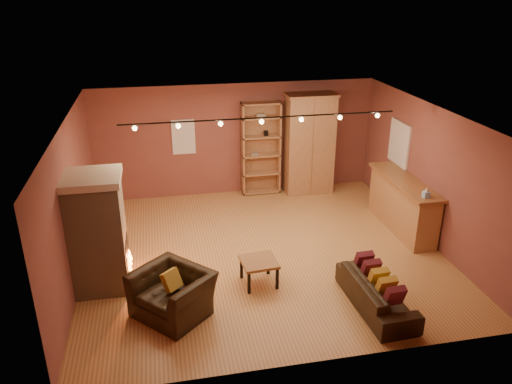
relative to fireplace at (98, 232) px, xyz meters
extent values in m
plane|color=#A86F3B|center=(3.04, 0.60, -1.06)|extent=(7.00, 7.00, 0.00)
plane|color=brown|center=(3.04, 0.60, 1.74)|extent=(7.00, 7.00, 0.00)
cube|color=brown|center=(3.04, 3.85, 0.34)|extent=(7.00, 0.02, 2.80)
cube|color=brown|center=(-0.46, 0.60, 0.34)|extent=(0.02, 6.50, 2.80)
cube|color=brown|center=(6.54, 0.60, 0.34)|extent=(0.02, 6.50, 2.80)
cube|color=tan|center=(-0.01, 0.00, -0.06)|extent=(0.90, 0.90, 2.00)
cube|color=beige|center=(-0.01, 0.00, 1.00)|extent=(0.98, 0.98, 0.12)
cube|color=black|center=(0.40, 0.00, -0.46)|extent=(0.10, 0.65, 0.55)
cone|color=orange|center=(0.46, 0.00, -0.58)|extent=(0.10, 0.10, 0.22)
cube|color=white|center=(1.74, 3.83, 0.49)|extent=(0.56, 0.04, 0.86)
cube|color=tan|center=(3.64, 3.83, 0.12)|extent=(0.97, 0.04, 2.36)
cube|color=tan|center=(3.18, 3.66, 0.12)|extent=(0.04, 0.38, 2.36)
cube|color=tan|center=(4.10, 3.66, 0.12)|extent=(0.04, 0.38, 2.36)
cube|color=gray|center=(3.48, 3.66, -0.01)|extent=(0.18, 0.12, 0.05)
cube|color=black|center=(3.77, 3.66, 0.52)|extent=(0.10, 0.10, 0.12)
cube|color=tan|center=(3.64, 3.66, -1.02)|extent=(0.97, 0.38, 0.04)
cube|color=tan|center=(3.64, 3.66, -0.52)|extent=(0.97, 0.38, 0.03)
cube|color=tan|center=(3.64, 3.66, -0.04)|extent=(0.97, 0.38, 0.04)
cube|color=tan|center=(3.64, 3.66, 0.44)|extent=(0.97, 0.38, 0.04)
cube|color=tan|center=(3.64, 3.66, 0.92)|extent=(0.97, 0.38, 0.04)
cube|color=tan|center=(3.64, 3.66, 1.28)|extent=(0.97, 0.38, 0.04)
cube|color=tan|center=(4.85, 3.53, 0.19)|extent=(1.19, 0.65, 2.49)
cube|color=#9A6338|center=(4.85, 3.21, 0.19)|extent=(0.02, 0.01, 2.39)
cube|color=tan|center=(4.85, 3.53, 1.46)|extent=(1.25, 0.71, 0.06)
cube|color=tan|center=(6.24, 1.05, -0.52)|extent=(0.51, 2.26, 1.08)
cube|color=#9A6338|center=(6.24, 1.05, 0.05)|extent=(0.63, 2.38, 0.06)
cube|color=#8DB7E2|center=(6.19, 0.10, 0.14)|extent=(0.12, 0.12, 0.12)
cone|color=white|center=(6.19, 0.10, 0.25)|extent=(0.08, 0.08, 0.10)
cube|color=white|center=(6.51, 2.00, 0.59)|extent=(0.05, 0.90, 1.00)
imported|color=black|center=(4.50, -1.57, -0.71)|extent=(0.61, 1.84, 0.71)
cube|color=maroon|center=(4.52, -2.12, -0.48)|extent=(0.31, 0.24, 0.36)
cube|color=gold|center=(4.51, -1.85, -0.48)|extent=(0.31, 0.24, 0.36)
cube|color=gold|center=(4.50, -1.57, -0.48)|extent=(0.31, 0.24, 0.36)
cube|color=maroon|center=(4.49, -1.30, -0.48)|extent=(0.31, 0.24, 0.36)
cube|color=maroon|center=(4.47, -1.02, -0.48)|extent=(0.31, 0.24, 0.36)
imported|color=black|center=(1.17, -1.08, -0.55)|extent=(1.34, 1.36, 1.02)
cube|color=gold|center=(1.17, -1.08, -0.43)|extent=(0.38, 0.38, 0.34)
cube|color=#9A6338|center=(2.73, -0.49, -0.62)|extent=(0.67, 0.67, 0.05)
cube|color=black|center=(2.47, -0.75, -0.85)|extent=(0.05, 0.05, 0.41)
cube|color=black|center=(2.98, -0.75, -0.85)|extent=(0.05, 0.05, 0.41)
cube|color=black|center=(2.47, -0.23, -0.85)|extent=(0.05, 0.05, 0.41)
cube|color=black|center=(2.98, -0.23, -0.85)|extent=(0.05, 0.05, 0.41)
cylinder|color=black|center=(3.04, 0.80, 1.66)|extent=(5.20, 0.03, 0.03)
sphere|color=#FFD88C|center=(0.74, 0.80, 1.59)|extent=(0.09, 0.09, 0.09)
sphere|color=#FFD88C|center=(1.51, 0.80, 1.59)|extent=(0.09, 0.09, 0.09)
sphere|color=#FFD88C|center=(2.27, 0.80, 1.59)|extent=(0.09, 0.09, 0.09)
sphere|color=#FFD88C|center=(3.04, 0.80, 1.59)|extent=(0.09, 0.09, 0.09)
sphere|color=#FFD88C|center=(3.81, 0.80, 1.59)|extent=(0.09, 0.09, 0.09)
sphere|color=#FFD88C|center=(4.57, 0.80, 1.59)|extent=(0.09, 0.09, 0.09)
sphere|color=#FFD88C|center=(5.34, 0.80, 1.59)|extent=(0.09, 0.09, 0.09)
camera|label=1|loc=(1.15, -8.02, 3.97)|focal=35.00mm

